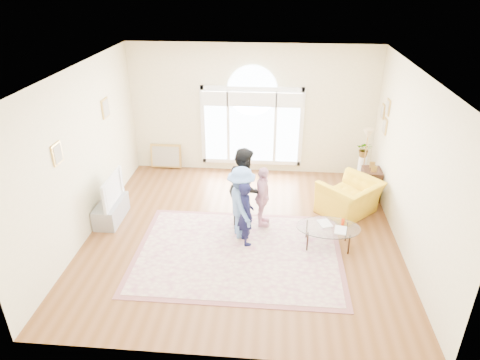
# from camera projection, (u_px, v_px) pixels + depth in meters

# --- Properties ---
(ground) EXTENTS (6.00, 6.00, 0.00)m
(ground) POSITION_uv_depth(u_px,v_px,m) (242.00, 234.00, 8.49)
(ground) COLOR brown
(ground) RESTS_ON ground
(room_shell) EXTENTS (6.00, 6.00, 6.00)m
(room_shell) POSITION_uv_depth(u_px,v_px,m) (252.00, 114.00, 10.31)
(room_shell) COLOR beige
(room_shell) RESTS_ON ground
(area_rug) EXTENTS (3.60, 2.60, 0.02)m
(area_rug) POSITION_uv_depth(u_px,v_px,m) (238.00, 253.00, 7.91)
(area_rug) COLOR beige
(area_rug) RESTS_ON ground
(rug_border) EXTENTS (3.80, 2.80, 0.01)m
(rug_border) POSITION_uv_depth(u_px,v_px,m) (238.00, 253.00, 7.91)
(rug_border) COLOR #8D5457
(rug_border) RESTS_ON ground
(tv_console) EXTENTS (0.45, 1.00, 0.42)m
(tv_console) POSITION_uv_depth(u_px,v_px,m) (111.00, 211.00, 8.87)
(tv_console) COLOR gray
(tv_console) RESTS_ON ground
(television) EXTENTS (0.17, 1.04, 0.60)m
(television) POSITION_uv_depth(u_px,v_px,m) (108.00, 189.00, 8.64)
(television) COLOR black
(television) RESTS_ON tv_console
(coffee_table) EXTENTS (1.20, 0.79, 0.54)m
(coffee_table) POSITION_uv_depth(u_px,v_px,m) (328.00, 228.00, 7.95)
(coffee_table) COLOR silver
(coffee_table) RESTS_ON ground
(armchair) EXTENTS (1.52, 1.52, 0.75)m
(armchair) POSITION_uv_depth(u_px,v_px,m) (349.00, 197.00, 9.05)
(armchair) COLOR yellow
(armchair) RESTS_ON ground
(side_cabinet) EXTENTS (0.40, 0.50, 0.70)m
(side_cabinet) POSITION_uv_depth(u_px,v_px,m) (370.00, 184.00, 9.67)
(side_cabinet) COLOR black
(side_cabinet) RESTS_ON ground
(floor_lamp) EXTENTS (0.25, 0.25, 1.51)m
(floor_lamp) POSITION_uv_depth(u_px,v_px,m) (368.00, 139.00, 9.62)
(floor_lamp) COLOR black
(floor_lamp) RESTS_ON ground
(plant_pedestal) EXTENTS (0.20, 0.20, 0.70)m
(plant_pedestal) POSITION_uv_depth(u_px,v_px,m) (361.00, 170.00, 10.31)
(plant_pedestal) COLOR white
(plant_pedestal) RESTS_ON ground
(potted_plant) EXTENTS (0.41, 0.38, 0.38)m
(potted_plant) POSITION_uv_depth(u_px,v_px,m) (364.00, 149.00, 10.07)
(potted_plant) COLOR #33722D
(potted_plant) RESTS_ON plant_pedestal
(leaning_picture) EXTENTS (0.80, 0.14, 0.62)m
(leaning_picture) POSITION_uv_depth(u_px,v_px,m) (167.00, 168.00, 11.24)
(leaning_picture) COLOR tan
(leaning_picture) RESTS_ON ground
(child_navy) EXTENTS (0.45, 0.54, 1.27)m
(child_navy) POSITION_uv_depth(u_px,v_px,m) (246.00, 213.00, 7.93)
(child_navy) COLOR #101134
(child_navy) RESTS_ON area_rug
(child_black) EXTENTS (0.66, 0.83, 1.64)m
(child_black) POSITION_uv_depth(u_px,v_px,m) (245.00, 187.00, 8.47)
(child_black) COLOR black
(child_black) RESTS_ON area_rug
(child_pink) EXTENTS (0.32, 0.75, 1.27)m
(child_pink) POSITION_uv_depth(u_px,v_px,m) (263.00, 197.00, 8.48)
(child_pink) COLOR #F3AFC5
(child_pink) RESTS_ON area_rug
(child_blue) EXTENTS (0.81, 1.07, 1.46)m
(child_blue) POSITION_uv_depth(u_px,v_px,m) (241.00, 203.00, 8.09)
(child_blue) COLOR #6088CD
(child_blue) RESTS_ON area_rug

